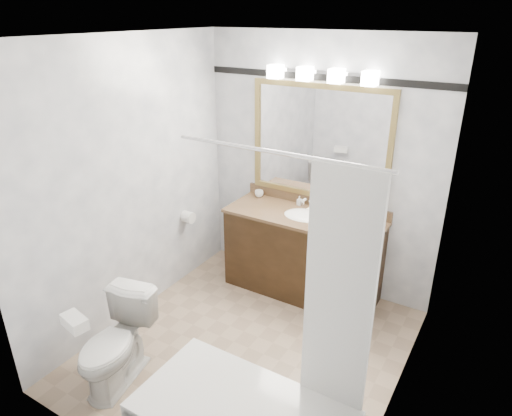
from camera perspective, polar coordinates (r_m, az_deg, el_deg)
The scene contains 12 objects.
room at distance 3.40m, azimuth -1.09°, elevation -0.85°, with size 2.42×2.62×2.52m.
vanity at distance 4.57m, azimuth 5.82°, elevation -5.58°, with size 1.53×0.58×0.97m.
mirror at distance 4.39m, azimuth 7.91°, elevation 8.07°, with size 1.40×0.04×1.10m.
vanity_light_bar at distance 4.22m, azimuth 8.08°, elevation 16.22°, with size 1.02×0.14×0.12m.
accent_stripe at distance 4.28m, azimuth 8.43°, elevation 15.86°, with size 2.40×0.01×0.06m, color black.
tp_roll at distance 4.73m, azimuth -8.47°, elevation -1.13°, with size 0.12×0.12×0.11m, color white.
toilet at distance 3.72m, azimuth -17.19°, elevation -15.90°, with size 0.39×0.69×0.71m, color white.
tissue_box at distance 3.35m, azimuth -21.73°, elevation -13.08°, with size 0.20×0.11×0.08m, color white.
coffee_maker at distance 4.07m, azimuth 13.12°, elevation -0.68°, with size 0.18×0.23×0.35m.
cup_left at distance 4.78m, azimuth 0.39°, elevation 1.81°, with size 0.09×0.09×0.07m, color white.
soap_bottle_a at distance 4.59m, azimuth 5.45°, elevation 0.92°, with size 0.04×0.04×0.09m, color white.
soap_bar at distance 4.47m, azimuth 6.97°, elevation -0.28°, with size 0.09×0.06×0.03m, color #E7EAC1.
Camera 1 is at (1.66, -2.62, 2.65)m, focal length 32.00 mm.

